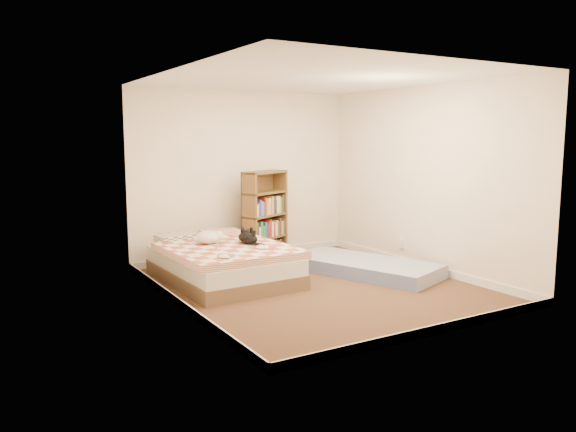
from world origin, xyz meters
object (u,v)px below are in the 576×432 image
white_dog (209,237)px  floor_mattress (364,266)px  bed (222,262)px  bookshelf (264,226)px  black_cat (247,238)px

white_dog → floor_mattress: bearing=-34.3°
bed → bookshelf: bearing=35.8°
bed → black_cat: bearing=-17.0°
bed → bookshelf: 1.36m
floor_mattress → black_cat: bearing=139.5°
bookshelf → white_dog: (-1.17, -0.69, 0.04)m
bookshelf → white_dog: bearing=-174.5°
bed → white_dog: size_ratio=5.10×
black_cat → bookshelf: bearing=69.6°
bed → white_dog: white_dog is taller
floor_mattress → white_dog: white_dog is taller
bed → black_cat: (0.32, -0.08, 0.30)m
bed → bookshelf: (1.05, 0.82, 0.27)m
black_cat → white_dog: (-0.44, 0.21, 0.01)m
bed → white_dog: bearing=131.7°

